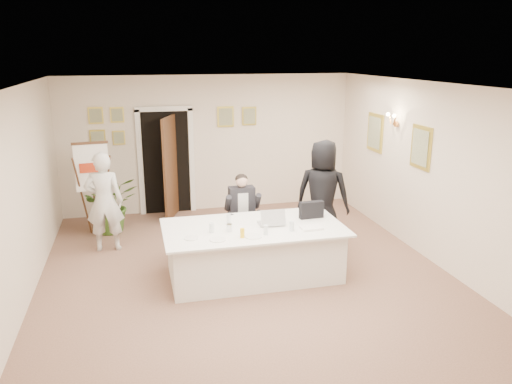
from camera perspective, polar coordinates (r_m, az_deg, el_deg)
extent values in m
plane|color=brown|center=(7.55, -1.04, -9.63)|extent=(7.00, 7.00, 0.00)
cube|color=white|center=(6.84, -1.16, 12.09)|extent=(6.00, 7.00, 0.02)
cube|color=white|center=(10.43, -5.37, 5.52)|extent=(6.00, 0.10, 2.80)
cube|color=white|center=(3.95, 10.47, -12.20)|extent=(6.00, 0.10, 2.80)
cube|color=white|center=(7.07, -25.55, -0.89)|extent=(0.10, 7.00, 2.80)
cube|color=white|center=(8.24, 19.70, 1.94)|extent=(0.10, 7.00, 2.80)
cube|color=black|center=(10.38, -10.22, 3.32)|extent=(0.92, 0.06, 2.10)
cube|color=white|center=(10.33, -13.09, 3.10)|extent=(0.10, 0.06, 2.20)
cube|color=white|center=(10.39, -7.35, 3.45)|extent=(0.10, 0.06, 2.20)
cube|color=#402814|center=(9.98, -9.76, 2.72)|extent=(0.33, 0.81, 2.02)
cube|color=white|center=(7.44, -0.28, -6.87)|extent=(2.45, 1.22, 0.75)
cube|color=white|center=(7.30, -0.28, -4.08)|extent=(2.63, 1.40, 0.03)
cube|color=white|center=(9.27, -18.31, 2.68)|extent=(0.60, 0.24, 0.82)
imported|color=silver|center=(8.62, -16.95, -1.09)|extent=(0.64, 0.44, 1.69)
imported|color=black|center=(8.46, 7.62, -0.26)|extent=(1.08, 0.98, 1.85)
imported|color=#395F1F|center=(9.56, -16.25, -1.37)|extent=(1.12, 1.02, 1.06)
cube|color=black|center=(7.68, 6.35, -2.03)|extent=(0.38, 0.12, 0.26)
cube|color=white|center=(7.24, 6.32, -4.09)|extent=(0.31, 0.23, 0.03)
cylinder|color=white|center=(6.89, -7.42, -5.25)|extent=(0.21, 0.21, 0.01)
cylinder|color=white|center=(6.80, -4.39, -5.45)|extent=(0.25, 0.25, 0.01)
cylinder|color=white|center=(6.89, -0.29, -5.11)|extent=(0.30, 0.30, 0.01)
cylinder|color=silver|center=(7.07, -5.11, -4.09)|extent=(0.08, 0.08, 0.14)
cylinder|color=silver|center=(6.96, 1.13, -4.36)|extent=(0.08, 0.08, 0.14)
cylinder|color=silver|center=(7.12, 4.10, -3.93)|extent=(0.07, 0.07, 0.14)
cylinder|color=silver|center=(7.44, -3.15, -3.04)|extent=(0.07, 0.07, 0.14)
cylinder|color=yellow|center=(6.86, -1.58, -4.72)|extent=(0.07, 0.07, 0.13)
cylinder|color=silver|center=(7.09, -3.07, -4.11)|extent=(0.10, 0.10, 0.11)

